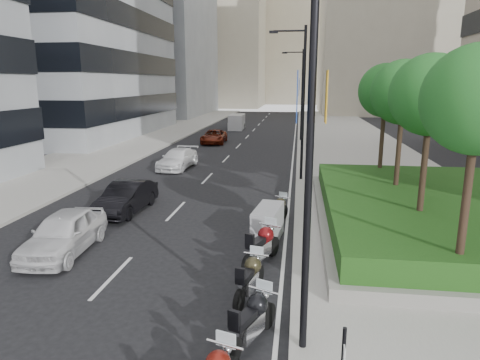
% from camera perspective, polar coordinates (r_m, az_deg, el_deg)
% --- Properties ---
extents(sidewalk_right, '(10.00, 100.00, 0.15)m').
position_cam_1_polar(sidewalk_right, '(38.32, 15.13, 3.78)').
color(sidewalk_right, '#9E9B93').
rests_on(sidewalk_right, ground).
extents(sidewalk_left, '(8.00, 100.00, 0.15)m').
position_cam_1_polar(sidewalk_left, '(41.25, -15.26, 4.39)').
color(sidewalk_left, '#9E9B93').
rests_on(sidewalk_left, ground).
extents(lane_edge, '(0.12, 100.00, 0.01)m').
position_cam_1_polar(lane_edge, '(38.01, 7.16, 3.95)').
color(lane_edge, silver).
rests_on(lane_edge, ground).
extents(lane_centre, '(0.12, 100.00, 0.01)m').
position_cam_1_polar(lane_centre, '(38.41, -0.63, 4.14)').
color(lane_centre, silver).
rests_on(lane_centre, ground).
extents(building_grey_far, '(22.00, 26.00, 30.00)m').
position_cam_1_polar(building_grey_far, '(82.98, -12.73, 18.95)').
color(building_grey_far, gray).
rests_on(building_grey_far, ground).
extents(building_cream_right, '(28.00, 24.00, 36.00)m').
position_cam_1_polar(building_cream_right, '(90.19, 20.46, 19.90)').
color(building_cream_right, '#B7AD93').
rests_on(building_cream_right, ground).
extents(building_cream_left, '(26.00, 24.00, 34.00)m').
position_cam_1_polar(building_cream_left, '(110.35, -3.99, 18.69)').
color(building_cream_left, '#B7AD93').
rests_on(building_cream_left, ground).
extents(building_cream_centre, '(30.00, 24.00, 38.00)m').
position_cam_1_polar(building_cream_centre, '(128.24, 7.21, 18.72)').
color(building_cream_centre, '#B7AD93').
rests_on(building_cream_centre, ground).
extents(planter, '(10.00, 14.00, 0.40)m').
position_cam_1_polar(planter, '(19.34, 25.39, -4.97)').
color(planter, gray).
rests_on(planter, sidewalk_right).
extents(hedge, '(9.40, 13.40, 0.80)m').
position_cam_1_polar(hedge, '(19.17, 25.57, -3.26)').
color(hedge, '#1A4112').
rests_on(hedge, planter).
extents(tree_0, '(2.80, 2.80, 6.30)m').
position_cam_1_polar(tree_0, '(12.38, 29.19, 9.22)').
color(tree_0, '#332319').
rests_on(tree_0, planter).
extents(tree_1, '(2.80, 2.80, 6.30)m').
position_cam_1_polar(tree_1, '(16.18, 24.11, 10.22)').
color(tree_1, '#332319').
rests_on(tree_1, planter).
extents(tree_2, '(2.80, 2.80, 6.30)m').
position_cam_1_polar(tree_2, '(20.05, 20.96, 10.80)').
color(tree_2, '#332319').
rests_on(tree_2, planter).
extents(tree_3, '(2.80, 2.80, 6.30)m').
position_cam_1_polar(tree_3, '(23.97, 18.82, 11.18)').
color(tree_3, '#332319').
rests_on(tree_3, planter).
extents(lamp_post_0, '(2.34, 0.45, 9.00)m').
position_cam_1_polar(lamp_post_0, '(8.59, 8.36, 7.36)').
color(lamp_post_0, black).
rests_on(lamp_post_0, ground).
extents(lamp_post_1, '(2.34, 0.45, 9.00)m').
position_cam_1_polar(lamp_post_1, '(25.56, 8.12, 10.99)').
color(lamp_post_1, black).
rests_on(lamp_post_1, ground).
extents(lamp_post_2, '(2.34, 0.45, 9.00)m').
position_cam_1_polar(lamp_post_2, '(43.56, 8.06, 11.74)').
color(lamp_post_2, black).
rests_on(lamp_post_2, ground).
extents(motorcycle_2, '(1.08, 2.17, 1.14)m').
position_cam_1_polar(motorcycle_2, '(10.20, 1.65, -18.18)').
color(motorcycle_2, black).
rests_on(motorcycle_2, ground).
extents(motorcycle_3, '(0.81, 2.19, 1.11)m').
position_cam_1_polar(motorcycle_3, '(12.15, 1.35, -12.87)').
color(motorcycle_3, black).
rests_on(motorcycle_3, ground).
extents(motorcycle_4, '(1.15, 2.32, 1.22)m').
position_cam_1_polar(motorcycle_4, '(14.16, 2.97, -8.74)').
color(motorcycle_4, black).
rests_on(motorcycle_4, ground).
extents(motorcycle_5, '(1.14, 2.26, 1.30)m').
position_cam_1_polar(motorcycle_5, '(16.24, 3.73, -5.87)').
color(motorcycle_5, black).
rests_on(motorcycle_5, ground).
extents(motorcycle_6, '(0.92, 2.01, 1.04)m').
position_cam_1_polar(motorcycle_6, '(18.30, 5.12, -4.02)').
color(motorcycle_6, black).
rests_on(motorcycle_6, ground).
extents(car_a, '(1.98, 4.42, 1.47)m').
position_cam_1_polar(car_a, '(16.26, -22.42, -6.52)').
color(car_a, white).
rests_on(car_a, ground).
extents(car_b, '(1.70, 4.29, 1.39)m').
position_cam_1_polar(car_b, '(20.35, -14.93, -2.27)').
color(car_b, black).
rests_on(car_b, ground).
extents(car_c, '(2.26, 4.75, 1.34)m').
position_cam_1_polar(car_c, '(30.05, -8.30, 2.81)').
color(car_c, white).
rests_on(car_c, ground).
extents(car_d, '(2.41, 4.84, 1.32)m').
position_cam_1_polar(car_d, '(42.15, -3.49, 5.80)').
color(car_d, '#651B0C').
rests_on(car_d, ground).
extents(delivery_van, '(1.79, 4.48, 1.86)m').
position_cam_1_polar(delivery_van, '(54.52, -0.45, 7.67)').
color(delivery_van, '#BCBCBE').
rests_on(delivery_van, ground).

